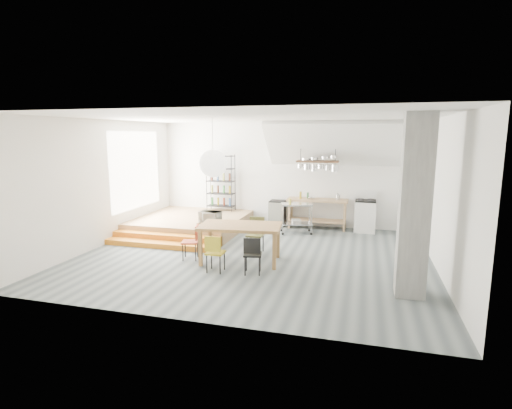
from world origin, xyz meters
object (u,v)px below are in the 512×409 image
(stove, at_px, (365,215))
(mini_fridge, at_px, (277,213))
(rolling_cart, at_px, (297,214))
(dining_table, at_px, (240,229))

(stove, xyz_separation_m, mini_fridge, (-2.63, 0.04, -0.08))
(rolling_cart, height_order, mini_fridge, rolling_cart)
(dining_table, distance_m, mini_fridge, 3.73)
(stove, distance_m, rolling_cart, 2.05)
(stove, distance_m, mini_fridge, 2.64)
(rolling_cart, bearing_deg, dining_table, -120.36)
(rolling_cart, xyz_separation_m, mini_fridge, (-0.73, 0.79, -0.16))
(stove, height_order, mini_fridge, stove)
(dining_table, xyz_separation_m, mini_fridge, (0.03, 3.71, -0.36))
(stove, bearing_deg, rolling_cart, -158.48)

